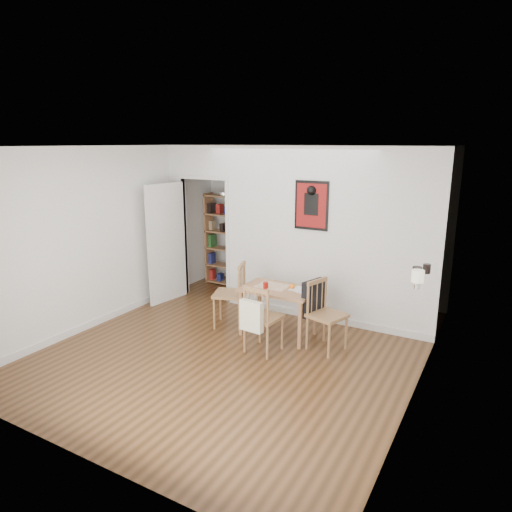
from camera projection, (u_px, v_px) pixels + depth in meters
The scene contains 15 objects.
ground at pixel (242, 345), 6.12m from camera, with size 5.20×5.20×0.00m, color brown.
room_shell at pixel (292, 234), 6.90m from camera, with size 5.20×5.20×5.20m.
dining_table at pixel (279, 294), 6.31m from camera, with size 1.01×0.64×0.69m.
chair_left at pixel (229, 295), 6.67m from camera, with size 0.61×0.61×0.96m.
chair_right at pixel (326, 315), 5.89m from camera, with size 0.63×0.58×0.93m.
chair_front at pixel (263, 318), 5.84m from camera, with size 0.50×0.55×0.91m.
bookshelf at pixel (224, 240), 8.58m from camera, with size 0.73×0.29×1.72m.
fireplace at pixel (416, 327), 5.16m from camera, with size 0.45×1.25×1.16m.
red_glass at pixel (266, 285), 6.27m from camera, with size 0.07×0.07×0.09m, color maroon.
orange_fruit at pixel (292, 287), 6.25m from camera, with size 0.07×0.07×0.07m, color orange.
placemat at pixel (273, 286), 6.39m from camera, with size 0.44×0.33×0.00m, color beige.
notebook at pixel (301, 290), 6.19m from camera, with size 0.29×0.21×0.01m, color silver.
mantel_lamp at pixel (418, 277), 4.73m from camera, with size 0.13×0.13×0.20m.
ceramic_jar_a at pixel (417, 272), 5.14m from camera, with size 0.10×0.10×0.12m, color black.
ceramic_jar_b at pixel (427, 269), 5.31m from camera, with size 0.09×0.09×0.11m, color black.
Camera 1 is at (2.94, -4.83, 2.65)m, focal length 32.00 mm.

